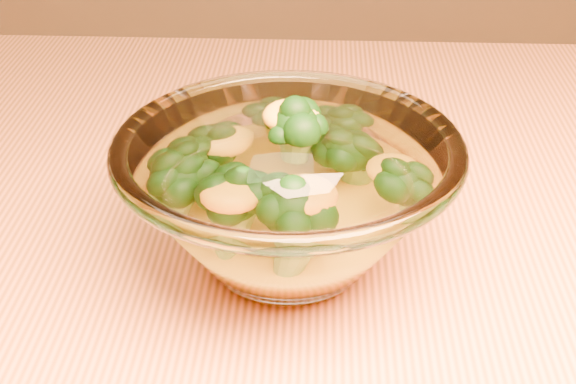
{
  "coord_description": "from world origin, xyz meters",
  "views": [
    {
      "loc": [
        -0.06,
        -0.39,
        1.05
      ],
      "look_at": [
        -0.08,
        0.02,
        0.8
      ],
      "focal_mm": 50.0,
      "sensor_mm": 36.0,
      "label": 1
    }
  ],
  "objects": [
    {
      "name": "cheese_sauce",
      "position": [
        -0.08,
        0.02,
        0.78
      ],
      "size": [
        0.12,
        0.12,
        0.03
      ],
      "primitive_type": "ellipsoid",
      "color": "#FFB215",
      "rests_on": "glass_bowl"
    },
    {
      "name": "broccoli_heap",
      "position": [
        -0.08,
        0.02,
        0.81
      ],
      "size": [
        0.15,
        0.15,
        0.07
      ],
      "color": "black",
      "rests_on": "cheese_sauce"
    },
    {
      "name": "glass_bowl",
      "position": [
        -0.08,
        0.02,
        0.8
      ],
      "size": [
        0.2,
        0.2,
        0.09
      ],
      "color": "white",
      "rests_on": "table"
    }
  ]
}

